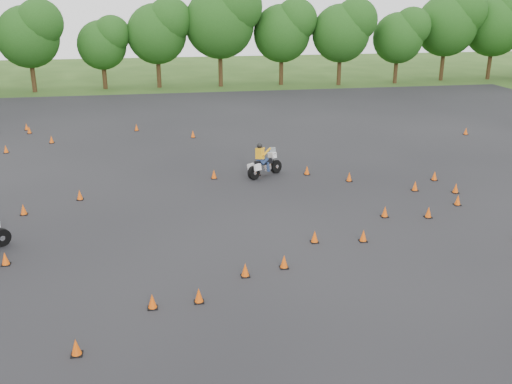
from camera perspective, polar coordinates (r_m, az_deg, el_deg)
The scene contains 5 objects.
ground at distance 20.35m, azimuth 1.96°, elevation -6.85°, with size 140.00×140.00×0.00m, color #2D5119.
asphalt_pad at distance 25.78m, azimuth -0.77°, elevation -1.07°, with size 62.00×62.00×0.00m, color black.
treeline at distance 53.75m, azimuth -2.87°, elevation 14.54°, with size 86.66×32.27×10.81m.
traffic_cones at distance 24.24m, azimuth -2.85°, elevation -1.88°, with size 36.15×32.83×0.45m.
rider_yellow at distance 29.26m, azimuth 0.98°, elevation 3.24°, with size 2.29×0.70×1.77m, color orange, non-canonical shape.
Camera 1 is at (-3.83, -17.88, 8.94)m, focal length 40.00 mm.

